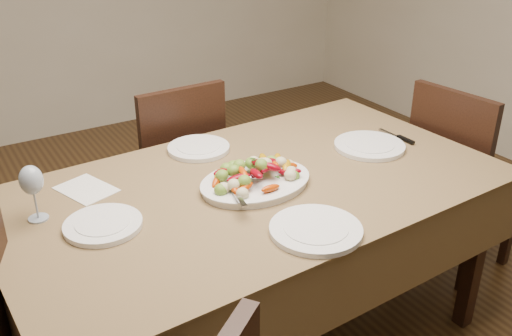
{
  "coord_description": "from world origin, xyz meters",
  "views": [
    {
      "loc": [
        -0.97,
        -1.32,
        1.73
      ],
      "look_at": [
        0.01,
        0.26,
        0.82
      ],
      "focal_mm": 40.0,
      "sensor_mm": 36.0,
      "label": 1
    }
  ],
  "objects": [
    {
      "name": "chair_right",
      "position": [
        1.18,
        0.23,
        0.47
      ],
      "size": [
        0.46,
        0.46,
        0.95
      ],
      "primitive_type": null,
      "rotation": [
        0.0,
        0.0,
        1.67
      ],
      "color": "black",
      "rests_on": "ground"
    },
    {
      "name": "roasted_vegetables",
      "position": [
        -0.01,
        0.24,
        0.83
      ],
      "size": [
        0.35,
        0.24,
        0.09
      ],
      "primitive_type": null,
      "rotation": [
        0.0,
        0.0,
        0.04
      ],
      "color": "#70020D",
      "rests_on": "serving_platter"
    },
    {
      "name": "dining_table",
      "position": [
        0.01,
        0.26,
        0.38
      ],
      "size": [
        1.88,
        1.12,
        0.76
      ],
      "primitive_type": "cube",
      "rotation": [
        0.0,
        0.0,
        0.04
      ],
      "color": "brown",
      "rests_on": "ground"
    },
    {
      "name": "menu_card",
      "position": [
        -0.54,
        0.54,
        0.76
      ],
      "size": [
        0.21,
        0.25,
        0.0
      ],
      "primitive_type": "cube",
      "rotation": [
        0.0,
        0.0,
        0.33
      ],
      "color": "silver",
      "rests_on": "dining_table"
    },
    {
      "name": "serving_spoon",
      "position": [
        -0.07,
        0.2,
        0.81
      ],
      "size": [
        0.29,
        0.13,
        0.03
      ],
      "primitive_type": null,
      "rotation": [
        0.0,
        0.0,
        -0.26
      ],
      "color": "#9EA0A8",
      "rests_on": "serving_platter"
    },
    {
      "name": "serving_platter",
      "position": [
        -0.01,
        0.24,
        0.77
      ],
      "size": [
        0.43,
        0.32,
        0.02
      ],
      "primitive_type": "ellipsoid",
      "rotation": [
        0.0,
        0.0,
        0.04
      ],
      "color": "white",
      "rests_on": "dining_table"
    },
    {
      "name": "chair_far",
      "position": [
        -0.0,
        1.07,
        0.47
      ],
      "size": [
        0.43,
        0.43,
        0.95
      ],
      "primitive_type": null,
      "rotation": [
        0.0,
        0.0,
        3.17
      ],
      "color": "black",
      "rests_on": "ground"
    },
    {
      "name": "wine_glass",
      "position": [
        -0.73,
        0.42,
        0.86
      ],
      "size": [
        0.08,
        0.08,
        0.2
      ],
      "primitive_type": null,
      "color": "#8C99A5",
      "rests_on": "dining_table"
    },
    {
      "name": "plate_left",
      "position": [
        -0.57,
        0.26,
        0.77
      ],
      "size": [
        0.25,
        0.25,
        0.02
      ],
      "primitive_type": "cylinder",
      "color": "white",
      "rests_on": "dining_table"
    },
    {
      "name": "plate_near",
      "position": [
        -0.01,
        -0.12,
        0.77
      ],
      "size": [
        0.3,
        0.3,
        0.02
      ],
      "primitive_type": "cylinder",
      "color": "white",
      "rests_on": "dining_table"
    },
    {
      "name": "plate_right",
      "position": [
        0.58,
        0.28,
        0.77
      ],
      "size": [
        0.29,
        0.29,
        0.02
      ],
      "primitive_type": "cylinder",
      "color": "white",
      "rests_on": "dining_table"
    },
    {
      "name": "plate_far",
      "position": [
        -0.04,
        0.64,
        0.77
      ],
      "size": [
        0.26,
        0.26,
        0.02
      ],
      "primitive_type": "cylinder",
      "color": "white",
      "rests_on": "dining_table"
    },
    {
      "name": "table_knife",
      "position": [
        0.75,
        0.29,
        0.76
      ],
      "size": [
        0.02,
        0.2,
        0.01
      ],
      "primitive_type": null,
      "rotation": [
        0.0,
        0.0,
        0.01
      ],
      "color": "#9EA0A8",
      "rests_on": "dining_table"
    }
  ]
}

